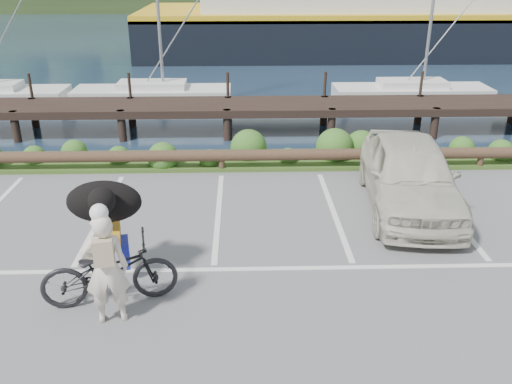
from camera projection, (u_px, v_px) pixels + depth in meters
ground at (215, 259)px, 10.33m from camera, size 72.00×72.00×0.00m
vegetation_strip at (223, 160)px, 15.17m from camera, size 34.00×1.60×0.10m
log_rail at (222, 171)px, 14.55m from camera, size 32.00×0.30×0.60m
bicycle at (109, 272)px, 8.82m from camera, size 2.30×1.18×1.15m
cyclist at (106, 269)px, 8.22m from camera, size 0.75×0.57×1.86m
dog at (104, 202)px, 9.07m from camera, size 0.85×1.36×0.73m
parked_car at (410, 174)px, 12.15m from camera, size 2.39×4.91×1.61m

